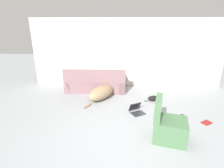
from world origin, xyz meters
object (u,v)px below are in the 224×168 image
cat (155,98)px  book_black (182,116)px  couch (96,83)px  dog (102,92)px  book_red (207,123)px  laptop_open (136,109)px  side_chair (168,126)px

cat → book_black: bearing=-69.4°
couch → dog: 0.75m
cat → book_red: (1.04, -1.18, -0.07)m
dog → laptop_open: dog is taller
book_red → side_chair: (-1.09, -0.67, 0.29)m
side_chair → book_red: bearing=-44.4°
couch → dog: bearing=112.4°
cat → book_red: cat is taller
book_black → book_red: size_ratio=0.80×
dog → side_chair: (1.56, -1.95, 0.10)m
laptop_open → book_black: 1.16m
cat → laptop_open: 0.96m
cat → book_red: bearing=-58.3°
book_red → laptop_open: bearing=165.1°
cat → couch: bearing=148.4°
couch → laptop_open: size_ratio=4.37×
dog → book_black: dog is taller
book_black → couch: bearing=145.2°
couch → cat: size_ratio=3.70×
cat → book_red: 1.57m
laptop_open → side_chair: side_chair is taller
book_red → side_chair: size_ratio=0.31×
side_chair → dog: bearing=52.7°
book_red → side_chair: 1.31m
cat → dog: bearing=167.2°
book_black → side_chair: (-0.59, -0.93, 0.29)m
couch → book_black: size_ratio=9.17×
couch → dog: couch is taller
laptop_open → couch: bearing=100.9°
couch → dog: size_ratio=1.44×
laptop_open → book_red: 1.70m
book_red → book_black: bearing=152.5°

